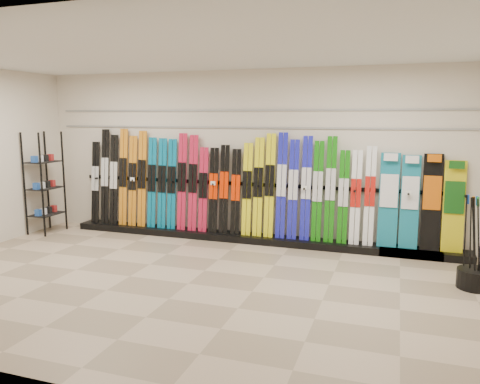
% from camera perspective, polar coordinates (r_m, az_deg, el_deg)
% --- Properties ---
extents(floor, '(8.00, 8.00, 0.00)m').
position_cam_1_polar(floor, '(6.36, -6.33, -11.04)').
color(floor, gray).
rests_on(floor, ground).
extents(back_wall, '(8.00, 0.00, 8.00)m').
position_cam_1_polar(back_wall, '(8.33, 0.78, 4.43)').
color(back_wall, beige).
rests_on(back_wall, floor).
extents(ceiling, '(8.00, 8.00, 0.00)m').
position_cam_1_polar(ceiling, '(6.02, -6.86, 16.82)').
color(ceiling, silver).
rests_on(ceiling, back_wall).
extents(ski_rack_base, '(8.00, 0.40, 0.12)m').
position_cam_1_polar(ski_rack_base, '(8.30, 1.77, -5.69)').
color(ski_rack_base, black).
rests_on(ski_rack_base, floor).
extents(skis, '(5.39, 0.20, 1.84)m').
position_cam_1_polar(skis, '(8.38, -2.73, 0.74)').
color(skis, black).
rests_on(skis, ski_rack_base).
extents(snowboards, '(1.27, 0.23, 1.50)m').
position_cam_1_polar(snowboards, '(7.87, 21.15, -1.21)').
color(snowboards, '#14728C').
rests_on(snowboards, ski_rack_base).
extents(accessory_rack, '(0.40, 0.60, 1.91)m').
position_cam_1_polar(accessory_rack, '(9.57, -22.72, 1.05)').
color(accessory_rack, black).
rests_on(accessory_rack, floor).
extents(pole_bin, '(0.45, 0.45, 0.25)m').
position_cam_1_polar(pole_bin, '(6.84, 26.72, -9.44)').
color(pole_bin, black).
rests_on(pole_bin, floor).
extents(ski_poles, '(0.37, 0.29, 1.18)m').
position_cam_1_polar(ski_poles, '(6.72, 27.17, -5.48)').
color(ski_poles, black).
rests_on(ski_poles, pole_bin).
extents(slatwall_rail_0, '(7.60, 0.02, 0.03)m').
position_cam_1_polar(slatwall_rail_0, '(8.28, 0.74, 7.86)').
color(slatwall_rail_0, gray).
rests_on(slatwall_rail_0, back_wall).
extents(slatwall_rail_1, '(7.60, 0.02, 0.03)m').
position_cam_1_polar(slatwall_rail_1, '(8.28, 0.75, 9.94)').
color(slatwall_rail_1, gray).
rests_on(slatwall_rail_1, back_wall).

